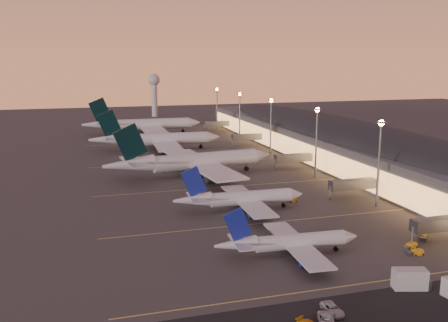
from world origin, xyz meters
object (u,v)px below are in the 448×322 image
radar_tower (154,88)px  service_van_a (326,321)px  airliner_wide_mid (156,139)px  baggage_tug_c (291,200)px  catering_truck_a (412,280)px  airliner_wide_near (192,162)px  baggage_tug_a (411,246)px  baggage_tug_b (415,252)px  service_van_c (332,309)px  airliner_narrow_north (240,199)px  airliner_wide_far (143,125)px  baggage_tug_d (423,236)px  airliner_narrow_south (288,242)px

radar_tower → service_van_a: radar_tower is taller
airliner_wide_mid → radar_tower: bearing=84.5°
airliner_wide_mid → baggage_tug_c: (25.57, -101.27, -4.70)m
catering_truck_a → service_van_a: 23.23m
catering_truck_a → airliner_wide_near: bearing=116.5°
baggage_tug_a → radar_tower: bearing=69.8°
baggage_tug_b → baggage_tug_a: bearing=71.6°
catering_truck_a → service_van_c: (-19.05, -4.22, -1.07)m
baggage_tug_c → airliner_narrow_north: bearing=-171.4°
airliner_wide_mid → baggage_tug_c: bearing=-72.9°
airliner_narrow_north → service_van_c: bearing=-91.3°
airliner_wide_far → service_van_c: bearing=-88.5°
baggage_tug_a → baggage_tug_c: 44.83m
baggage_tug_a → baggage_tug_d: bearing=10.5°
airliner_narrow_south → baggage_tug_a: bearing=-4.7°
baggage_tug_a → catering_truck_a: bearing=-149.4°
airliner_narrow_south → catering_truck_a: airliner_narrow_south is taller
airliner_narrow_north → radar_tower: (14.31, 252.42, 18.28)m
airliner_wide_far → baggage_tug_d: (42.75, -194.77, -5.10)m
baggage_tug_a → baggage_tug_b: bearing=-134.0°
baggage_tug_b → baggage_tug_c: bearing=103.6°
airliner_narrow_south → radar_tower: bearing=90.5°
airliner_narrow_north → baggage_tug_c: airliner_narrow_north is taller
baggage_tug_d → radar_tower: bearing=44.9°
airliner_narrow_north → baggage_tug_b: 50.94m
baggage_tug_b → baggage_tug_d: baggage_tug_d is taller
catering_truck_a → service_van_a: (-21.96, -7.51, -1.02)m
airliner_wide_far → radar_tower: bearing=77.6°
airliner_wide_near → airliner_wide_far: bearing=84.9°
airliner_wide_far → radar_tower: size_ratio=2.11×
airliner_narrow_south → catering_truck_a: 27.05m
service_van_c → airliner_wide_near: bearing=89.8°
airliner_narrow_north → airliner_wide_far: size_ratio=0.57×
baggage_tug_b → baggage_tug_d: bearing=46.7°
baggage_tug_b → service_van_a: 39.97m
airliner_narrow_south → airliner_wide_near: (-3.10, 82.07, 2.33)m
radar_tower → service_van_c: bearing=-93.2°
airliner_wide_far → airliner_narrow_north: bearing=-86.9°
airliner_wide_far → baggage_tug_c: 158.07m
baggage_tug_a → service_van_a: size_ratio=0.71×
airliner_narrow_north → service_van_c: airliner_narrow_north is taller
airliner_wide_mid → service_van_c: (4.09, -166.73, -4.44)m
baggage_tug_a → baggage_tug_c: (-10.61, 43.55, -0.03)m
baggage_tug_a → catering_truck_a: size_ratio=0.56×
baggage_tug_d → service_van_c: service_van_c is taller
service_van_a → service_van_c: service_van_a is taller
baggage_tug_a → airliner_wide_near: bearing=87.4°
baggage_tug_d → service_van_c: (-39.33, -26.69, 0.18)m
airliner_narrow_south → airliner_narrow_north: size_ratio=0.86×
catering_truck_a → baggage_tug_c: bearing=103.9°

